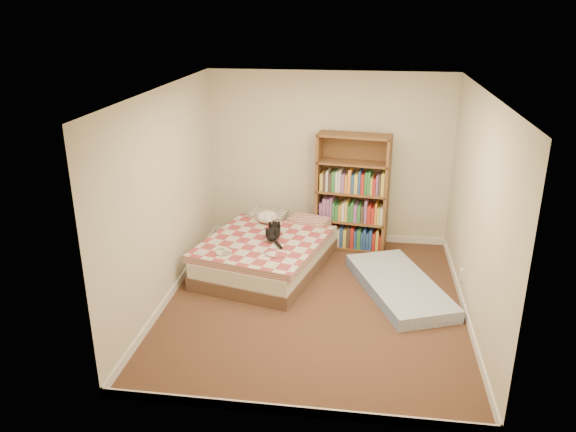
# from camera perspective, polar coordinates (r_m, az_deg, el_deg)

# --- Properties ---
(room) EXTENTS (3.51, 4.01, 2.51)m
(room) POSITION_cam_1_polar(r_m,az_deg,el_deg) (6.30, 2.86, 0.75)
(room) COLOR #4E2E21
(room) RESTS_ON ground
(bed) EXTENTS (1.79, 2.22, 0.52)m
(bed) POSITION_cam_1_polar(r_m,az_deg,el_deg) (7.55, -2.04, -3.62)
(bed) COLOR brown
(bed) RESTS_ON room
(bookshelf) EXTENTS (1.06, 0.48, 1.68)m
(bookshelf) POSITION_cam_1_polar(r_m,az_deg,el_deg) (8.12, 6.47, 0.82)
(bookshelf) COLOR brown
(bookshelf) RESTS_ON room
(floor_mattress) EXTENTS (1.37, 1.91, 0.16)m
(floor_mattress) POSITION_cam_1_polar(r_m,az_deg,el_deg) (7.13, 11.22, -6.99)
(floor_mattress) COLOR #6F87B9
(floor_mattress) RESTS_ON room
(black_cat) EXTENTS (0.22, 0.68, 0.16)m
(black_cat) POSITION_cam_1_polar(r_m,az_deg,el_deg) (7.38, -1.43, -1.67)
(black_cat) COLOR black
(black_cat) RESTS_ON bed
(white_dog) EXTENTS (0.40, 0.41, 0.15)m
(white_dog) POSITION_cam_1_polar(r_m,az_deg,el_deg) (7.89, -2.11, -0.11)
(white_dog) COLOR white
(white_dog) RESTS_ON bed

